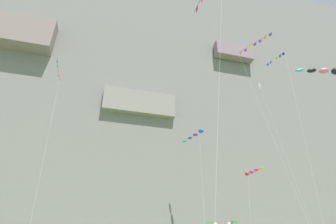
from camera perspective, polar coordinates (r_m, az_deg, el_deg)
The scene contains 8 objects.
cliff_face at distance 73.14m, azimuth -7.34°, elevation 2.06°, with size 180.00×29.76×84.32m.
kite_diamond_near_cliff at distance 52.13m, azimuth 19.23°, elevation 3.13°, with size 2.87×4.16×33.95m.
kite_windsock_far_left at distance 35.46m, azimuth 29.79°, elevation 7.39°, with size 4.78×3.33×23.31m.
kite_banner_high_right at distance 41.51m, azimuth -22.29°, elevation 5.22°, with size 1.88×5.32×28.71m.
kite_banner_mid_left at distance 46.80m, azimuth 22.20°, elevation 7.56°, with size 3.40×5.34×33.78m.
kite_windsock_low_left at distance 39.76m, azimuth 16.88°, elevation -11.91°, with size 4.08×2.98×15.39m.
kite_banner_high_left at distance 42.29m, azimuth 18.08°, elevation 11.27°, with size 2.64×5.27×32.71m.
kite_windsock_upper_left at distance 47.60m, azimuth 5.82°, elevation -4.64°, with size 2.87×8.60×24.49m.
Camera 1 is at (-6.36, -5.29, 3.43)m, focal length 29.38 mm.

